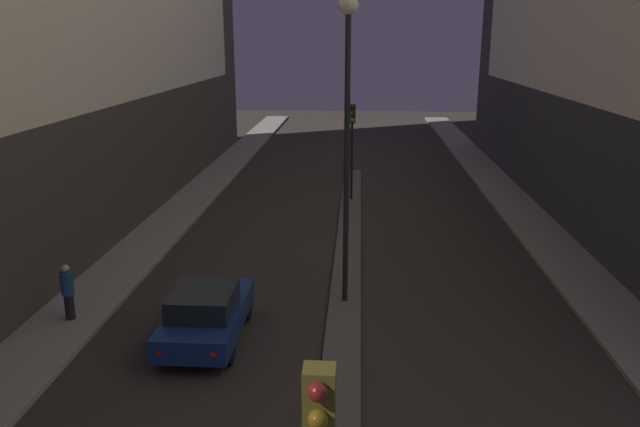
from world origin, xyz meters
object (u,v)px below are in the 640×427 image
(car_left_lane, at_px, (206,314))
(street_lamp, at_px, (347,100))
(traffic_light_mid, at_px, (352,130))
(pedestrian_on_left_sidewalk, at_px, (68,291))

(car_left_lane, bearing_deg, street_lamp, 35.38)
(traffic_light_mid, height_order, pedestrian_on_left_sidewalk, traffic_light_mid)
(car_left_lane, xyz_separation_m, pedestrian_on_left_sidewalk, (-4.08, 0.77, 0.22))
(traffic_light_mid, bearing_deg, street_lamp, -90.00)
(street_lamp, xyz_separation_m, pedestrian_on_left_sidewalk, (-7.68, -1.79, -5.11))
(traffic_light_mid, distance_m, street_lamp, 12.39)
(traffic_light_mid, bearing_deg, car_left_lane, -103.80)
(street_lamp, distance_m, car_left_lane, 6.93)
(traffic_light_mid, relative_size, pedestrian_on_left_sidewalk, 2.86)
(pedestrian_on_left_sidewalk, bearing_deg, traffic_light_mid, 61.08)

